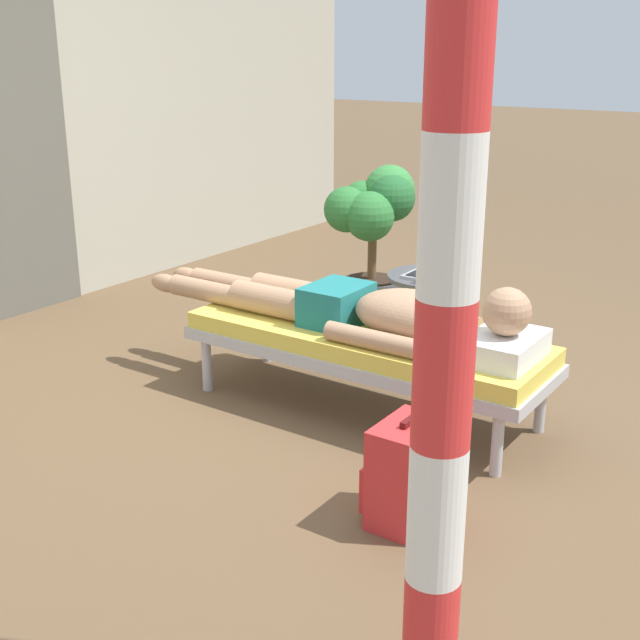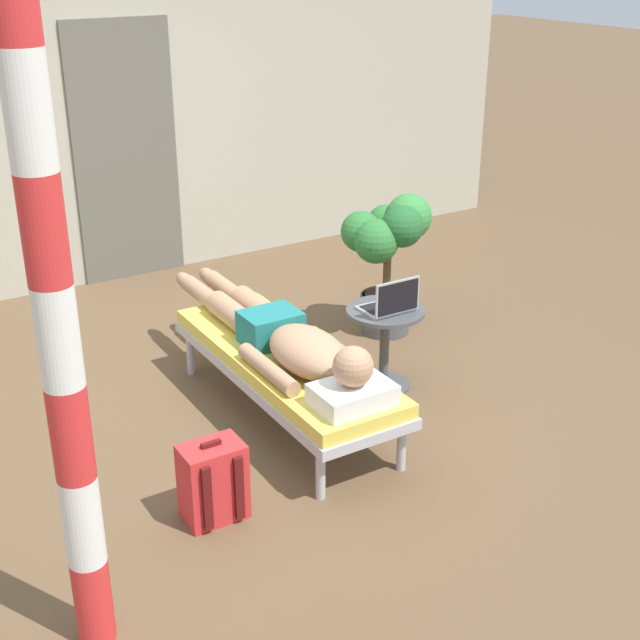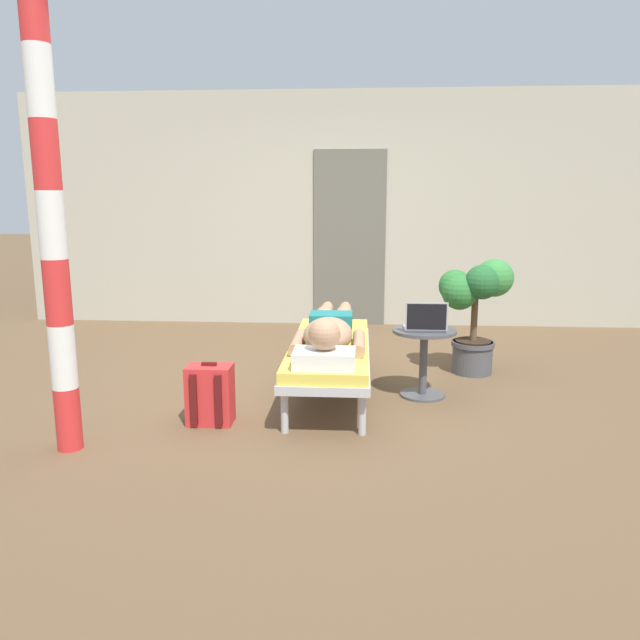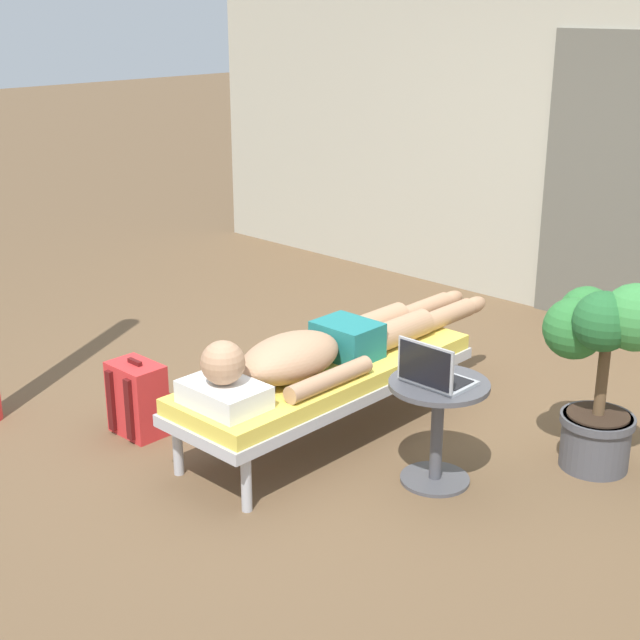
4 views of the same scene
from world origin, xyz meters
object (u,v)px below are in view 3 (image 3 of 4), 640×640
(lounge_chair, at_px, (330,351))
(potted_plant, at_px, (474,301))
(porch_post, at_px, (52,225))
(side_table, at_px, (424,351))
(laptop, at_px, (425,323))
(backpack, at_px, (210,395))
(person_reclining, at_px, (330,330))

(lounge_chair, relative_size, potted_plant, 1.81)
(porch_post, bearing_deg, side_table, 27.46)
(laptop, xyz_separation_m, backpack, (-1.48, -0.62, -0.39))
(lounge_chair, relative_size, side_table, 3.44)
(side_table, bearing_deg, lounge_chair, -178.64)
(backpack, distance_m, porch_post, 1.46)
(porch_post, bearing_deg, potted_plant, 33.84)
(side_table, height_order, porch_post, porch_post)
(lounge_chair, relative_size, laptop, 5.81)
(person_reclining, distance_m, porch_post, 2.06)
(lounge_chair, relative_size, backpack, 4.25)
(lounge_chair, distance_m, porch_post, 2.15)
(potted_plant, height_order, porch_post, porch_post)
(person_reclining, xyz_separation_m, laptop, (0.71, -0.01, 0.07))
(person_reclining, height_order, side_table, person_reclining)
(potted_plant, bearing_deg, laptop, -124.12)
(lounge_chair, xyz_separation_m, person_reclining, (0.00, -0.02, 0.17))
(lounge_chair, xyz_separation_m, porch_post, (-1.52, -1.14, 1.00))
(backpack, xyz_separation_m, porch_post, (-0.75, -0.49, 1.15))
(backpack, bearing_deg, side_table, 24.42)
(laptop, height_order, potted_plant, potted_plant)
(lounge_chair, height_order, side_table, side_table)
(laptop, distance_m, porch_post, 2.61)
(laptop, bearing_deg, backpack, -157.24)
(lounge_chair, bearing_deg, laptop, -2.76)
(person_reclining, xyz_separation_m, porch_post, (-1.52, -1.12, 0.83))
(person_reclining, height_order, porch_post, porch_post)
(backpack, bearing_deg, porch_post, -146.99)
(porch_post, bearing_deg, backpack, 33.01)
(lounge_chair, distance_m, side_table, 0.71)
(person_reclining, height_order, laptop, laptop)
(side_table, height_order, laptop, laptop)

